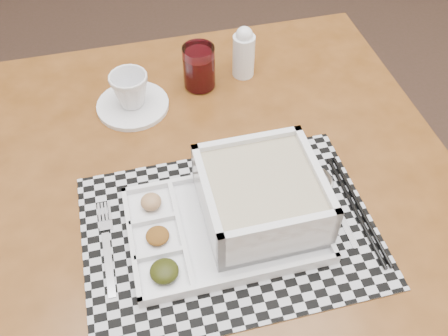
{
  "coord_description": "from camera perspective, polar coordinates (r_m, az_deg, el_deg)",
  "views": [
    {
      "loc": [
        -0.07,
        -1.35,
        1.39
      ],
      "look_at": [
        0.02,
        -0.8,
        0.76
      ],
      "focal_mm": 40.0,
      "sensor_mm": 36.0,
      "label": 1
    }
  ],
  "objects": [
    {
      "name": "serving_tray",
      "position": [
        0.83,
        3.19,
        -4.14
      ],
      "size": [
        0.34,
        0.25,
        0.1
      ],
      "color": "white",
      "rests_on": "placemat"
    },
    {
      "name": "spoon",
      "position": [
        0.92,
        11.53,
        -1.9
      ],
      "size": [
        0.04,
        0.18,
        0.01
      ],
      "color": "#BBBBC2",
      "rests_on": "placemat"
    },
    {
      "name": "creamer_bottle",
      "position": [
        1.1,
        2.26,
        13.07
      ],
      "size": [
        0.05,
        0.05,
        0.12
      ],
      "color": "white",
      "rests_on": "dining_table"
    },
    {
      "name": "chopsticks",
      "position": [
        0.9,
        15.02,
        -4.52
      ],
      "size": [
        0.04,
        0.24,
        0.01
      ],
      "color": "black",
      "rests_on": "placemat"
    },
    {
      "name": "floor",
      "position": [
        1.94,
        -4.31,
        2.89
      ],
      "size": [
        5.0,
        5.0,
        0.0
      ],
      "primitive_type": "plane",
      "color": "#332419",
      "rests_on": "ground"
    },
    {
      "name": "juice_glass",
      "position": [
        1.08,
        -2.86,
        11.26
      ],
      "size": [
        0.07,
        0.07,
        0.1
      ],
      "color": "white",
      "rests_on": "dining_table"
    },
    {
      "name": "placemat",
      "position": [
        0.85,
        0.61,
        -7.12
      ],
      "size": [
        0.51,
        0.39,
        0.0
      ],
      "primitive_type": "cube",
      "rotation": [
        0.0,
        0.0,
        0.08
      ],
      "color": "#B4B5BD",
      "rests_on": "dining_table"
    },
    {
      "name": "fork",
      "position": [
        0.85,
        -13.1,
        -8.51
      ],
      "size": [
        0.03,
        0.19,
        0.0
      ],
      "color": "#BBBBC2",
      "rests_on": "placemat"
    },
    {
      "name": "dining_table",
      "position": [
        0.97,
        -1.33,
        -3.93
      ],
      "size": [
        0.99,
        0.99,
        0.69
      ],
      "color": "#502B0E",
      "rests_on": "ground"
    },
    {
      "name": "saucer",
      "position": [
        1.07,
        -10.37,
        7.06
      ],
      "size": [
        0.15,
        0.15,
        0.01
      ],
      "primitive_type": "cylinder",
      "color": "white",
      "rests_on": "dining_table"
    },
    {
      "name": "cup",
      "position": [
        1.04,
        -10.68,
        8.76
      ],
      "size": [
        0.09,
        0.09,
        0.07
      ],
      "primitive_type": "imported",
      "rotation": [
        0.0,
        0.0,
        -0.2
      ],
      "color": "white",
      "rests_on": "saucer"
    }
  ]
}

